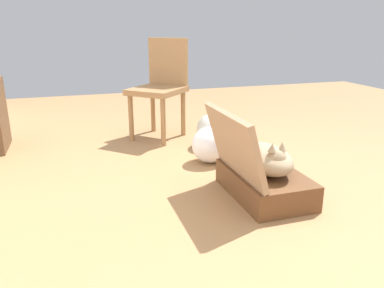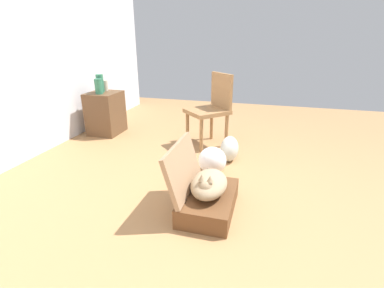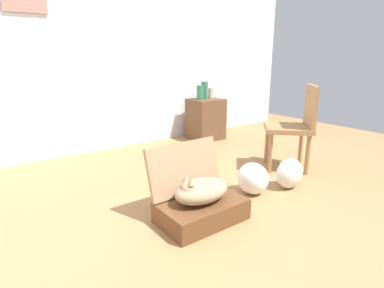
# 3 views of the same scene
# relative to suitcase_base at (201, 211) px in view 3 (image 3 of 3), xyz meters

# --- Properties ---
(ground_plane) EXTENTS (7.68, 7.68, 0.00)m
(ground_plane) POSITION_rel_suitcase_base_xyz_m (0.17, 0.01, -0.08)
(ground_plane) COLOR #9E7247
(ground_plane) RESTS_ON ground
(wall_back) EXTENTS (6.40, 0.15, 2.60)m
(wall_back) POSITION_rel_suitcase_base_xyz_m (0.17, 2.27, 1.22)
(wall_back) COLOR silver
(wall_back) RESTS_ON ground
(suitcase_base) EXTENTS (0.63, 0.40, 0.16)m
(suitcase_base) POSITION_rel_suitcase_base_xyz_m (0.00, 0.00, 0.00)
(suitcase_base) COLOR brown
(suitcase_base) RESTS_ON ground
(suitcase_lid) EXTENTS (0.63, 0.15, 0.39)m
(suitcase_lid) POSITION_rel_suitcase_base_xyz_m (0.00, 0.22, 0.28)
(suitcase_lid) COLOR #9B7756
(suitcase_lid) RESTS_ON suitcase_base
(cat) EXTENTS (0.52, 0.28, 0.22)m
(cat) POSITION_rel_suitcase_base_xyz_m (-0.01, 0.00, 0.17)
(cat) COLOR #998466
(cat) RESTS_ON suitcase_base
(plastic_bag_white) EXTENTS (0.27, 0.29, 0.28)m
(plastic_bag_white) POSITION_rel_suitcase_base_xyz_m (0.67, 0.11, 0.06)
(plastic_bag_white) COLOR white
(plastic_bag_white) RESTS_ON ground
(plastic_bag_clear) EXTENTS (0.29, 0.20, 0.29)m
(plastic_bag_clear) POSITION_rel_suitcase_base_xyz_m (1.03, -0.01, 0.06)
(plastic_bag_clear) COLOR silver
(plastic_bag_clear) RESTS_ON ground
(side_table) EXTENTS (0.46, 0.41, 0.59)m
(side_table) POSITION_rel_suitcase_base_xyz_m (1.54, 1.86, 0.22)
(side_table) COLOR brown
(side_table) RESTS_ON ground
(vase_tall) EXTENTS (0.10, 0.10, 0.20)m
(vase_tall) POSITION_rel_suitcase_base_xyz_m (1.43, 1.85, 0.62)
(vase_tall) COLOR #2D7051
(vase_tall) RESTS_ON side_table
(vase_short) EXTENTS (0.07, 0.07, 0.15)m
(vase_short) POSITION_rel_suitcase_base_xyz_m (1.66, 1.89, 0.59)
(vase_short) COLOR #B7AD99
(vase_short) RESTS_ON side_table
(vase_round) EXTENTS (0.10, 0.10, 0.25)m
(vase_round) POSITION_rel_suitcase_base_xyz_m (1.54, 1.89, 0.64)
(vase_round) COLOR #2D7051
(vase_round) RESTS_ON side_table
(chair) EXTENTS (0.63, 0.63, 0.91)m
(chair) POSITION_rel_suitcase_base_xyz_m (1.49, 0.29, 0.41)
(chair) COLOR olive
(chair) RESTS_ON ground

